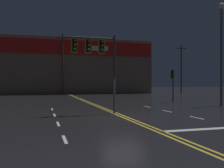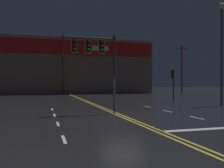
# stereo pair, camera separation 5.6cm
# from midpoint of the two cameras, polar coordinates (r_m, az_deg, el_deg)

# --- Properties ---
(ground_plane) EXTENTS (200.00, 200.00, 0.00)m
(ground_plane) POSITION_cam_midpoint_polar(r_m,az_deg,el_deg) (15.58, 2.36, -7.41)
(ground_plane) COLOR black
(road_markings) EXTENTS (12.02, 60.00, 0.01)m
(road_markings) POSITION_cam_midpoint_polar(r_m,az_deg,el_deg) (15.03, 5.80, -7.68)
(road_markings) COLOR gold
(road_markings) RESTS_ON ground
(traffic_signal_median) EXTENTS (3.23, 0.36, 5.31)m
(traffic_signal_median) POSITION_cam_midpoint_polar(r_m,az_deg,el_deg) (16.71, -4.12, 7.31)
(traffic_signal_median) COLOR #38383D
(traffic_signal_median) RESTS_ON ground
(traffic_signal_corner_northeast) EXTENTS (0.42, 0.36, 3.52)m
(traffic_signal_corner_northeast) POSITION_cam_midpoint_polar(r_m,az_deg,el_deg) (27.91, 13.62, 1.28)
(traffic_signal_corner_northeast) COLOR #38383D
(traffic_signal_corner_northeast) RESTS_ON ground
(streetlight_far_left) EXTENTS (0.56, 0.56, 9.38)m
(streetlight_far_left) POSITION_cam_midpoint_polar(r_m,az_deg,el_deg) (25.13, 23.65, 9.19)
(streetlight_far_left) COLOR #59595E
(streetlight_far_left) RESTS_ON ground
(building_backdrop) EXTENTS (33.06, 10.23, 10.44)m
(building_backdrop) POSITION_cam_midpoint_polar(r_m,az_deg,el_deg) (51.28, -10.49, 3.76)
(building_backdrop) COLOR #7A6651
(building_backdrop) RESTS_ON ground
(utility_pole_row) EXTENTS (46.76, 0.26, 12.84)m
(utility_pole_row) POSITION_cam_midpoint_polar(r_m,az_deg,el_deg) (45.38, -12.35, 4.99)
(utility_pole_row) COLOR #4C3828
(utility_pole_row) RESTS_ON ground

